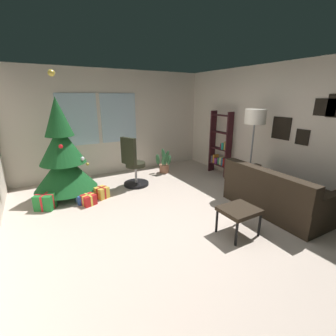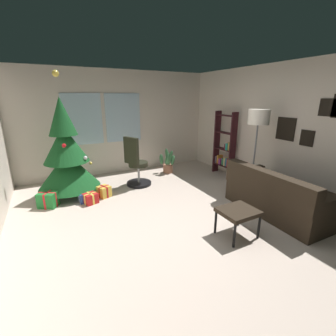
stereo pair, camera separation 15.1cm
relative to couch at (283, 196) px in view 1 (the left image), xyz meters
The scene contains 14 objects.
ground_plane 1.91m from the couch, 162.61° to the left, with size 4.95×6.15×0.10m, color beige.
wall_back_with_windows 4.23m from the couch, 116.25° to the left, with size 4.95×0.12×2.59m.
wall_right_with_frames 1.37m from the couch, 37.70° to the left, with size 0.12×6.15×2.59m.
couch is the anchor object (origin of this frame).
footstool 1.23m from the couch, behind, with size 0.52×0.45×0.42m.
holiday_tree 4.16m from the couch, 140.47° to the left, with size 1.20×1.20×2.40m.
gift_box_red 3.51m from the couch, 145.78° to the left, with size 0.29×0.28×0.20m.
gift_box_green 4.23m from the couch, 148.87° to the left, with size 0.39×0.37×0.28m.
gift_box_gold 3.39m from the couch, 140.40° to the left, with size 0.29×0.29×0.23m.
gift_box_blue 3.66m from the couch, 144.55° to the left, with size 0.25×0.26×0.18m.
office_chair 3.04m from the couch, 126.28° to the left, with size 0.57×0.56×1.12m.
bookshelf 2.24m from the couch, 77.89° to the left, with size 0.18×0.64×1.60m.
floor_lamp 1.50m from the couch, 81.03° to the left, with size 0.40×0.40×1.72m.
potted_plant 3.02m from the couch, 104.38° to the left, with size 0.43×0.36×0.67m.
Camera 1 is at (-1.81, -2.79, 1.95)m, focal length 24.93 mm.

